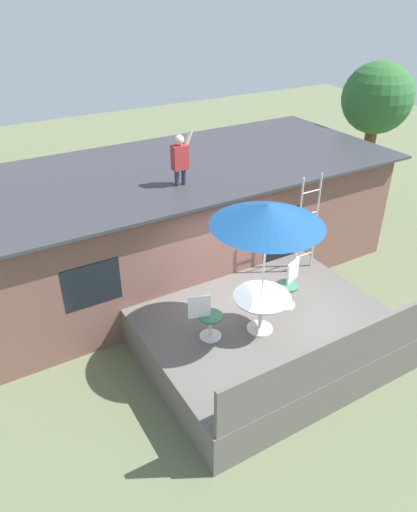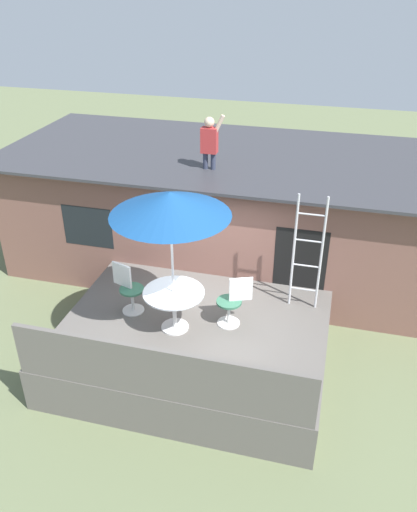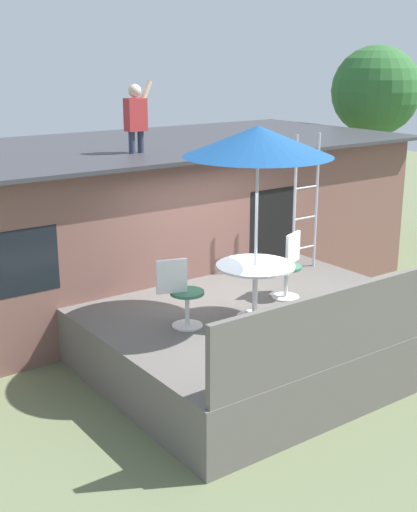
# 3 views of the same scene
# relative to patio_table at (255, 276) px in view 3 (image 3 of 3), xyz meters

# --- Properties ---
(ground_plane) EXTENTS (40.00, 40.00, 0.00)m
(ground_plane) POSITION_rel_patio_table_xyz_m (0.30, 0.26, -1.39)
(ground_plane) COLOR #66704C
(house) EXTENTS (10.50, 4.50, 2.70)m
(house) POSITION_rel_patio_table_xyz_m (0.30, 3.86, -0.03)
(house) COLOR brown
(house) RESTS_ON ground
(deck) EXTENTS (4.60, 3.90, 0.80)m
(deck) POSITION_rel_patio_table_xyz_m (0.30, 0.26, -0.99)
(deck) COLOR #605B56
(deck) RESTS_ON ground
(deck_railing) EXTENTS (4.50, 0.08, 0.90)m
(deck_railing) POSITION_rel_patio_table_xyz_m (0.30, -1.64, -0.14)
(deck_railing) COLOR #605B56
(deck_railing) RESTS_ON deck
(patio_table) EXTENTS (1.04, 1.04, 0.74)m
(patio_table) POSITION_rel_patio_table_xyz_m (0.00, 0.00, 0.00)
(patio_table) COLOR silver
(patio_table) RESTS_ON deck
(patio_umbrella) EXTENTS (1.90, 1.90, 2.54)m
(patio_umbrella) POSITION_rel_patio_table_xyz_m (0.00, 0.00, 1.76)
(patio_umbrella) COLOR silver
(patio_umbrella) RESTS_ON deck
(step_ladder) EXTENTS (0.52, 0.04, 2.20)m
(step_ladder) POSITION_rel_patio_table_xyz_m (2.07, 1.25, 0.51)
(step_ladder) COLOR silver
(step_ladder) RESTS_ON deck
(person_figure) EXTENTS (0.47, 0.20, 1.11)m
(person_figure) POSITION_rel_patio_table_xyz_m (-0.11, 2.81, 1.92)
(person_figure) COLOR #33384C
(person_figure) RESTS_ON house
(patio_chair_left) EXTENTS (0.61, 0.44, 0.92)m
(patio_chair_left) POSITION_rel_patio_table_xyz_m (-0.96, 0.31, -0.13)
(patio_chair_left) COLOR silver
(patio_chair_left) RESTS_ON deck
(patio_chair_right) EXTENTS (0.60, 0.44, 0.92)m
(patio_chair_right) POSITION_rel_patio_table_xyz_m (0.94, 0.38, -0.13)
(patio_chair_right) COLOR silver
(patio_chair_right) RESTS_ON deck
(backyard_tree) EXTENTS (2.06, 2.06, 4.42)m
(backyard_tree) POSITION_rel_patio_table_xyz_m (7.16, 4.33, 1.93)
(backyard_tree) COLOR brown
(backyard_tree) RESTS_ON ground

